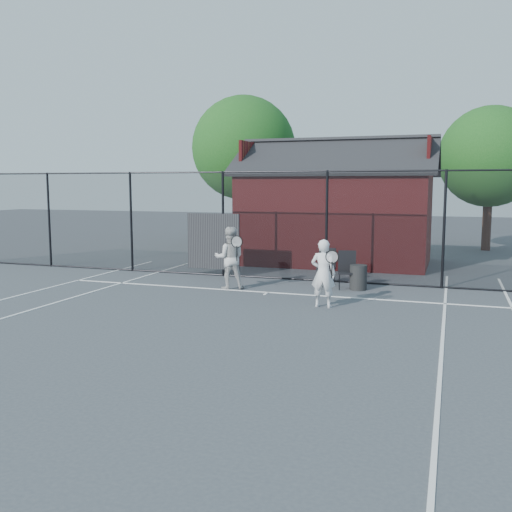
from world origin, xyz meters
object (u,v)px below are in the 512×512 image
(chair_left, at_px, (326,267))
(waste_bin, at_px, (358,277))
(chair_right, at_px, (347,271))
(player_front, at_px, (323,273))
(player_back, at_px, (230,258))
(clubhouse, at_px, (337,215))

(chair_left, height_order, waste_bin, chair_left)
(chair_left, distance_m, chair_right, 0.81)
(player_front, xyz_separation_m, player_back, (-2.71, 1.39, 0.05))
(chair_right, height_order, waste_bin, chair_right)
(clubhouse, relative_size, player_back, 4.13)
(chair_left, distance_m, waste_bin, 1.07)
(chair_right, bearing_deg, player_front, -103.78)
(chair_right, relative_size, waste_bin, 1.50)
(clubhouse, distance_m, chair_right, 5.18)
(waste_bin, bearing_deg, clubhouse, 107.21)
(chair_right, bearing_deg, chair_left, 131.33)
(player_back, distance_m, chair_left, 2.61)
(clubhouse, relative_size, chair_right, 6.93)
(chair_left, xyz_separation_m, waste_bin, (0.93, -0.50, -0.15))
(player_front, relative_size, waste_bin, 2.34)
(clubhouse, xyz_separation_m, chair_left, (0.59, -4.40, -1.14))
(player_front, xyz_separation_m, chair_right, (0.11, 2.30, -0.27))
(clubhouse, height_order, player_back, clubhouse)
(player_front, xyz_separation_m, waste_bin, (0.40, 2.30, -0.42))
(waste_bin, bearing_deg, player_back, -163.64)
(chair_right, bearing_deg, clubhouse, 93.04)
(player_front, bearing_deg, chair_left, 100.86)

